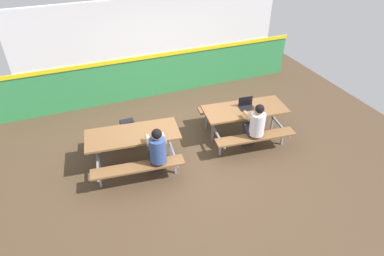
{
  "coord_description": "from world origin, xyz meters",
  "views": [
    {
      "loc": [
        -2.03,
        -5.04,
        4.42
      ],
      "look_at": [
        0.0,
        0.11,
        0.55
      ],
      "focal_mm": 30.46,
      "sensor_mm": 36.0,
      "label": 1
    }
  ],
  "objects_px": {
    "student_nearer": "(157,149)",
    "laptop_dark": "(246,106)",
    "student_further": "(255,124)",
    "picnic_table_left": "(133,141)",
    "picnic_table_right": "(244,115)",
    "backpack_dark": "(128,129)"
  },
  "relations": [
    {
      "from": "picnic_table_left",
      "to": "picnic_table_right",
      "type": "xyz_separation_m",
      "value": [
        2.48,
        0.02,
        0.0
      ]
    },
    {
      "from": "student_further",
      "to": "backpack_dark",
      "type": "relative_size",
      "value": 2.74
    },
    {
      "from": "student_further",
      "to": "picnic_table_right",
      "type": "bearing_deg",
      "value": 83.05
    },
    {
      "from": "student_nearer",
      "to": "backpack_dark",
      "type": "height_order",
      "value": "student_nearer"
    },
    {
      "from": "picnic_table_left",
      "to": "backpack_dark",
      "type": "relative_size",
      "value": 4.26
    },
    {
      "from": "laptop_dark",
      "to": "backpack_dark",
      "type": "xyz_separation_m",
      "value": [
        -2.47,
        0.9,
        -0.57
      ]
    },
    {
      "from": "laptop_dark",
      "to": "picnic_table_right",
      "type": "bearing_deg",
      "value": -142.86
    },
    {
      "from": "picnic_table_left",
      "to": "student_further",
      "type": "height_order",
      "value": "student_further"
    },
    {
      "from": "student_nearer",
      "to": "backpack_dark",
      "type": "xyz_separation_m",
      "value": [
        -0.26,
        1.55,
        -0.49
      ]
    },
    {
      "from": "student_nearer",
      "to": "backpack_dark",
      "type": "bearing_deg",
      "value": 99.72
    },
    {
      "from": "student_further",
      "to": "backpack_dark",
      "type": "distance_m",
      "value": 2.83
    },
    {
      "from": "laptop_dark",
      "to": "backpack_dark",
      "type": "distance_m",
      "value": 2.69
    },
    {
      "from": "backpack_dark",
      "to": "picnic_table_left",
      "type": "bearing_deg",
      "value": -93.31
    },
    {
      "from": "picnic_table_right",
      "to": "student_further",
      "type": "height_order",
      "value": "student_further"
    },
    {
      "from": "student_nearer",
      "to": "laptop_dark",
      "type": "relative_size",
      "value": 3.52
    },
    {
      "from": "student_nearer",
      "to": "laptop_dark",
      "type": "bearing_deg",
      "value": 16.41
    },
    {
      "from": "student_further",
      "to": "laptop_dark",
      "type": "height_order",
      "value": "student_further"
    },
    {
      "from": "picnic_table_left",
      "to": "student_further",
      "type": "distance_m",
      "value": 2.47
    },
    {
      "from": "picnic_table_left",
      "to": "laptop_dark",
      "type": "bearing_deg",
      "value": 1.19
    },
    {
      "from": "laptop_dark",
      "to": "backpack_dark",
      "type": "relative_size",
      "value": 0.78
    },
    {
      "from": "picnic_table_left",
      "to": "picnic_table_right",
      "type": "height_order",
      "value": "same"
    },
    {
      "from": "student_nearer",
      "to": "laptop_dark",
      "type": "xyz_separation_m",
      "value": [
        2.2,
        0.65,
        0.08
      ]
    }
  ]
}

